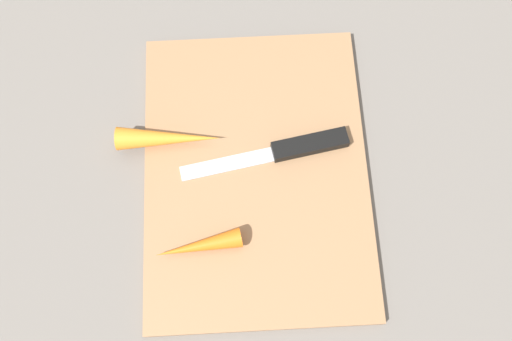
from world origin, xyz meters
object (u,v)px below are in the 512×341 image
object	(u,v)px
carrot_long	(169,138)
carrot_short	(199,246)
cutting_board	(256,172)
knife	(299,147)

from	to	relation	value
carrot_long	carrot_short	size ratio (longest dim) A/B	1.26
cutting_board	knife	world-z (taller)	knife
knife	carrot_long	xyz separation A→B (m)	(0.02, 0.15, 0.01)
carrot_long	knife	bearing A→B (deg)	-3.29
cutting_board	knife	xyz separation A→B (m)	(0.02, -0.05, 0.01)
cutting_board	carrot_long	xyz separation A→B (m)	(0.04, 0.10, 0.02)
carrot_short	knife	bearing A→B (deg)	-145.93
cutting_board	knife	size ratio (longest dim) A/B	1.80
knife	carrot_short	xyz separation A→B (m)	(-0.11, 0.12, 0.01)
knife	carrot_long	distance (m)	0.15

